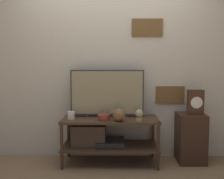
{
  "coord_description": "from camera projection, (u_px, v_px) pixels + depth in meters",
  "views": [
    {
      "loc": [
        0.08,
        -3.0,
        1.26
      ],
      "look_at": [
        0.02,
        0.3,
        0.96
      ],
      "focal_mm": 42.0,
      "sensor_mm": 36.0,
      "label": 1
    }
  ],
  "objects": [
    {
      "name": "vase_round_glass",
      "position": [
        119.0,
        115.0,
        3.16
      ],
      "size": [
        0.15,
        0.15,
        0.15
      ],
      "color": "brown",
      "rests_on": "media_console"
    },
    {
      "name": "television",
      "position": [
        107.0,
        93.0,
        3.43
      ],
      "size": [
        0.96,
        0.05,
        0.62
      ],
      "color": "#333338",
      "rests_on": "media_console"
    },
    {
      "name": "ground_plane",
      "position": [
        110.0,
        172.0,
        3.1
      ],
      "size": [
        12.0,
        12.0,
        0.0
      ],
      "primitive_type": "plane",
      "color": "#846647"
    },
    {
      "name": "media_console",
      "position": [
        102.0,
        135.0,
        3.36
      ],
      "size": [
        1.22,
        0.51,
        0.59
      ],
      "color": "#422D1E",
      "rests_on": "ground_plane"
    },
    {
      "name": "wall_back",
      "position": [
        111.0,
        59.0,
        3.58
      ],
      "size": [
        6.4,
        0.08,
        2.7
      ],
      "color": "beige",
      "rests_on": "ground_plane"
    },
    {
      "name": "side_table",
      "position": [
        191.0,
        138.0,
        3.42
      ],
      "size": [
        0.35,
        0.37,
        0.64
      ],
      "color": "#382319",
      "rests_on": "ground_plane"
    },
    {
      "name": "decorative_bust",
      "position": [
        139.0,
        115.0,
        3.16
      ],
      "size": [
        0.09,
        0.09,
        0.14
      ],
      "color": "tan",
      "rests_on": "media_console"
    },
    {
      "name": "mantel_clock",
      "position": [
        195.0,
        102.0,
        3.34
      ],
      "size": [
        0.2,
        0.11,
        0.32
      ],
      "color": "#422819",
      "rests_on": "side_table"
    },
    {
      "name": "candle_jar",
      "position": [
        71.0,
        115.0,
        3.29
      ],
      "size": [
        0.09,
        0.09,
        0.1
      ],
      "color": "silver",
      "rests_on": "media_console"
    },
    {
      "name": "vase_wide_bowl",
      "position": [
        104.0,
        117.0,
        3.23
      ],
      "size": [
        0.15,
        0.15,
        0.07
      ],
      "color": "brown",
      "rests_on": "media_console"
    }
  ]
}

